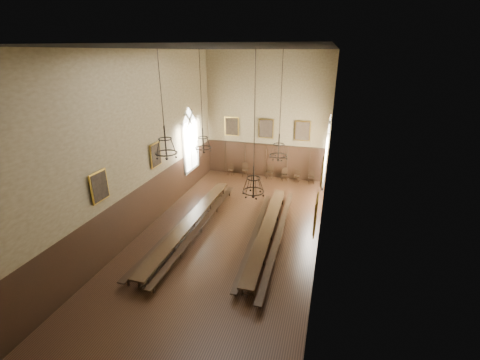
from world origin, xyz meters
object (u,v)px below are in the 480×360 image
at_px(table_right, 267,233).
at_px(chair_2, 245,172).
at_px(chair_4, 270,175).
at_px(chandelier_back_left, 203,142).
at_px(bench_right_outer, 279,236).
at_px(chair_7, 311,180).
at_px(bench_left_inner, 201,227).
at_px(chandelier_front_left, 166,147).
at_px(chair_5, 285,177).
at_px(chandelier_back_right, 279,150).
at_px(chair_1, 231,172).
at_px(table_left, 191,226).
at_px(chandelier_front_right, 253,183).
at_px(bench_right_inner, 255,235).
at_px(chair_6, 297,178).
at_px(bench_left_outer, 184,223).

xyz_separation_m(table_right, chair_2, (-3.44, 8.33, -0.05)).
xyz_separation_m(chair_4, chandelier_back_left, (-2.70, -6.04, 3.87)).
height_order(bench_right_outer, chair_4, chair_4).
xyz_separation_m(chair_2, chair_7, (4.96, -0.08, -0.04)).
bearing_deg(bench_left_inner, chandelier_front_left, -103.05).
xyz_separation_m(bench_right_outer, chair_5, (-1.00, 8.25, -0.01)).
height_order(bench_left_inner, chair_4, chair_4).
bearing_deg(bench_right_outer, chandelier_back_right, 104.55).
height_order(chair_1, chair_5, chair_5).
bearing_deg(chair_2, chair_7, -16.99).
height_order(table_left, chandelier_front_right, chandelier_front_right).
bearing_deg(chair_4, chair_7, 0.39).
bearing_deg(chandelier_back_left, chair_2, 82.56).
xyz_separation_m(chandelier_back_left, chandelier_back_right, (4.28, -0.13, -0.04)).
height_order(table_left, bench_right_inner, table_left).
relative_size(bench_left_inner, bench_right_inner, 1.14).
xyz_separation_m(table_left, table_right, (3.97, 0.43, -0.03)).
bearing_deg(table_right, chandelier_back_right, 88.83).
distance_m(bench_right_inner, bench_right_outer, 1.18).
bearing_deg(bench_right_outer, chandelier_back_left, 154.88).
bearing_deg(chandelier_back_right, chair_6, 86.11).
xyz_separation_m(bench_left_inner, bench_right_inner, (2.89, 0.14, -0.04)).
bearing_deg(chandelier_back_left, chandelier_front_left, -86.36).
xyz_separation_m(table_right, chair_6, (0.47, 8.35, -0.10)).
bearing_deg(chandelier_front_left, table_right, 30.80).
xyz_separation_m(table_left, bench_right_outer, (4.56, 0.44, -0.10)).
distance_m(table_right, chandelier_back_left, 6.13).
relative_size(table_right, chandelier_front_left, 2.21).
relative_size(table_right, chair_4, 9.07).
bearing_deg(chair_7, chandelier_back_left, -145.09).
distance_m(chair_6, chandelier_front_left, 12.58).
relative_size(bench_right_outer, chandelier_back_right, 1.90).
relative_size(chair_5, chandelier_front_left, 0.22).
bearing_deg(chandelier_back_left, chair_4, 65.95).
bearing_deg(bench_left_inner, chandelier_back_right, 34.82).
xyz_separation_m(bench_left_outer, bench_left_inner, (1.09, -0.20, -0.01)).
bearing_deg(chair_7, chandelier_front_left, -128.42).
distance_m(chandelier_back_left, chandelier_back_right, 4.28).
bearing_deg(chair_7, chair_6, 163.36).
height_order(table_left, chair_7, chair_7).
height_order(chair_2, chandelier_back_right, chandelier_back_right).
bearing_deg(chair_5, chair_7, -19.07).
bearing_deg(bench_left_inner, bench_right_outer, 4.32).
height_order(table_left, chair_2, chair_2).
bearing_deg(bench_left_inner, table_right, 4.91).
bearing_deg(chair_4, chair_1, -176.45).
height_order(bench_right_inner, chair_4, chair_4).
height_order(chair_4, chair_7, chair_4).
bearing_deg(table_right, chandelier_back_left, 151.76).
bearing_deg(chair_2, chair_4, -16.38).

